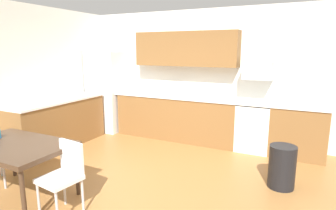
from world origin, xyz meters
name	(u,v)px	position (x,y,z in m)	size (l,w,h in m)	color
ground_plane	(136,188)	(0.00, 0.00, 0.00)	(12.00, 12.00, 0.00)	#9E6B38
wall_back	(202,75)	(0.00, 2.65, 1.35)	(5.80, 0.10, 2.70)	silver
wall_left	(2,82)	(-2.65, 0.00, 1.35)	(0.10, 5.80, 2.70)	silver
cabinet_run_back	(176,118)	(-0.44, 2.30, 0.45)	(2.62, 0.60, 0.90)	brown
cabinet_run_back_right	(298,132)	(1.94, 2.30, 0.45)	(0.93, 0.60, 0.90)	brown
cabinet_run_left	(58,124)	(-2.30, 0.80, 0.45)	(0.60, 2.00, 0.90)	brown
countertop_back	(196,98)	(0.00, 2.30, 0.92)	(4.80, 0.64, 0.04)	silver
countertop_left	(57,101)	(-2.30, 0.80, 0.92)	(0.64, 2.00, 0.04)	silver
upper_cabinets_back	(186,49)	(-0.30, 2.43, 1.90)	(2.20, 0.34, 0.70)	brown
refrigerator	(108,91)	(-2.18, 2.22, 0.92)	(0.76, 0.70, 1.84)	white
oven_range	(254,126)	(1.17, 2.30, 0.46)	(0.60, 0.60, 0.91)	white
microwave	(258,71)	(1.17, 2.40, 1.50)	(0.54, 0.36, 0.32)	#9EA0A5
sink_basin	(171,98)	(-0.58, 2.30, 0.88)	(0.48, 0.40, 0.14)	#A5A8AD
sink_faucet	(174,89)	(-0.58, 2.48, 1.04)	(0.02, 0.02, 0.24)	#B2B5BA
dining_table	(14,148)	(-1.24, -0.86, 0.67)	(1.40, 0.90, 0.73)	#422D1E
chair_near_table	(64,172)	(-0.42, -0.85, 0.50)	(0.45, 0.45, 0.85)	white
trash_bin	(282,167)	(1.79, 0.93, 0.30)	(0.36, 0.36, 0.60)	black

